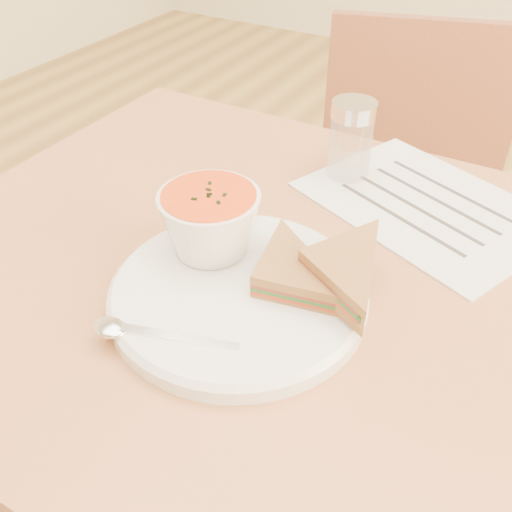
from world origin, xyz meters
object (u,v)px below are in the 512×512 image
Objects in this scene: dining_table at (308,472)px; plate at (238,295)px; chair_far at (396,256)px; condiment_shaker at (351,140)px; soup_bowl at (210,225)px.

dining_table is 0.40m from plate.
dining_table is at bearing 44.67° from plate.
condiment_shaker reaches higher than chair_far.
condiment_shaker reaches higher than soup_bowl.
dining_table is 0.49m from condiment_shaker.
condiment_shaker is at bearing 107.66° from dining_table.
condiment_shaker is (-0.03, -0.28, 0.38)m from chair_far.
dining_table is at bearing 14.41° from soup_bowl.
plate is at bearing 70.60° from chair_far.
plate is 0.30m from condiment_shaker.
plate is (-0.03, -0.57, 0.33)m from chair_far.
condiment_shaker is (-0.07, 0.23, 0.43)m from dining_table.
plate is at bearing -33.24° from soup_bowl.
dining_table is 1.17× the size of chair_far.
dining_table is 9.09× the size of soup_bowl.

